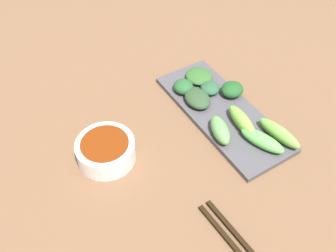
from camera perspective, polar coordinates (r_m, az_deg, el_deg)
tabletop at (r=0.80m, az=1.69°, el=-0.32°), size 2.10×2.10×0.02m
sauce_bowl at (r=0.72m, az=-9.50°, el=-3.88°), size 0.11×0.11×0.05m
serving_plate at (r=0.81m, az=8.37°, el=2.05°), size 0.14×0.34×0.01m
broccoli_stalk_0 at (r=0.77m, az=11.39°, el=0.78°), size 0.04×0.10×0.03m
broccoli_leafy_1 at (r=0.81m, az=4.59°, el=4.30°), size 0.06×0.07×0.02m
broccoli_stalk_2 at (r=0.77m, az=16.88°, el=-1.05°), size 0.04×0.10×0.03m
broccoli_stalk_3 at (r=0.75m, az=14.39°, el=-2.16°), size 0.06×0.10×0.03m
broccoli_leafy_4 at (r=0.85m, az=6.55°, el=5.86°), size 0.05×0.06×0.02m
broccoli_leafy_5 at (r=0.84m, az=2.42°, el=6.14°), size 0.05×0.05×0.03m
broccoli_leafy_6 at (r=0.84m, az=9.93°, el=5.61°), size 0.06×0.05×0.03m
broccoli_leafy_7 at (r=0.88m, az=4.84°, el=7.74°), size 0.06×0.07×0.02m
broccoli_stalk_8 at (r=0.75m, az=8.09°, el=-0.61°), size 0.05×0.08×0.03m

